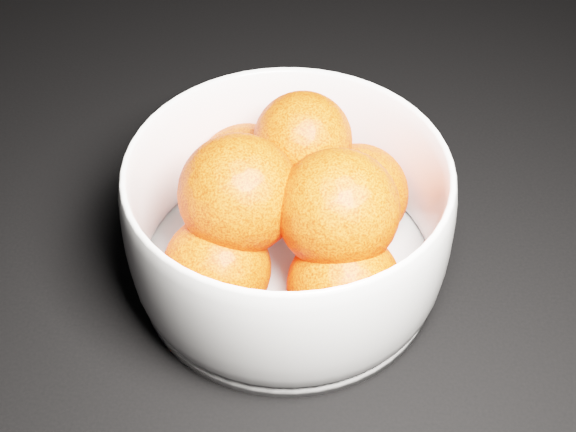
{
  "coord_description": "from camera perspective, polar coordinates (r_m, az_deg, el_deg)",
  "views": [
    {
      "loc": [
        -0.15,
        -0.1,
        0.41
      ],
      "look_at": [
        -0.18,
        0.25,
        0.06
      ],
      "focal_mm": 50.0,
      "sensor_mm": 36.0,
      "label": 1
    }
  ],
  "objects": [
    {
      "name": "bowl",
      "position": [
        0.5,
        -0.0,
        -0.4
      ],
      "size": [
        0.2,
        0.2,
        0.1
      ],
      "rotation": [
        0.0,
        0.0,
        0.08
      ],
      "color": "white",
      "rests_on": "ground"
    },
    {
      "name": "orange_pile",
      "position": [
        0.49,
        0.22,
        0.53
      ],
      "size": [
        0.15,
        0.16,
        0.11
      ],
      "color": "#FF380D",
      "rests_on": "bowl"
    }
  ]
}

